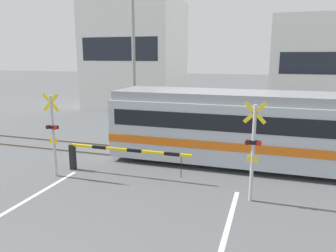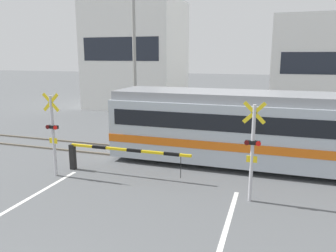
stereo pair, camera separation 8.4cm
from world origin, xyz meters
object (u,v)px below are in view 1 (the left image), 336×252
at_px(crossing_barrier_near, 106,153).
at_px(crossing_signal_left, 53,131).
at_px(pedestrian, 218,112).
at_px(crossing_barrier_far, 226,128).
at_px(commuter_train, 288,129).
at_px(crossing_signal_right, 253,147).

relative_size(crossing_barrier_near, crossing_signal_left, 1.58).
relative_size(crossing_barrier_near, pedestrian, 2.85).
bearing_deg(crossing_barrier_near, pedestrian, 74.25).
height_order(crossing_signal_left, pedestrian, crossing_signal_left).
xyz_separation_m(crossing_barrier_near, crossing_signal_left, (-1.69, -0.83, 0.93)).
relative_size(crossing_barrier_near, crossing_barrier_far, 1.00).
xyz_separation_m(crossing_barrier_far, crossing_signal_left, (-5.45, -6.74, 0.93)).
bearing_deg(crossing_barrier_near, crossing_barrier_far, 57.50).
distance_m(commuter_train, pedestrian, 7.83).
xyz_separation_m(crossing_barrier_far, pedestrian, (-1.06, 3.69, 0.20)).
xyz_separation_m(crossing_signal_right, pedestrian, (-2.74, 10.42, -0.72)).
height_order(commuter_train, crossing_barrier_far, commuter_train).
bearing_deg(commuter_train, crossing_barrier_far, 132.27).
height_order(commuter_train, pedestrian, commuter_train).
relative_size(crossing_barrier_far, crossing_signal_left, 1.58).
xyz_separation_m(commuter_train, crossing_signal_right, (-1.13, -3.65, 0.12)).
xyz_separation_m(crossing_barrier_near, crossing_barrier_far, (3.76, 5.91, 0.00)).
height_order(crossing_signal_left, crossing_signal_right, same).
relative_size(crossing_barrier_far, pedestrian, 2.85).
bearing_deg(commuter_train, crossing_signal_left, -156.19).
relative_size(commuter_train, pedestrian, 8.23).
height_order(crossing_signal_right, pedestrian, crossing_signal_right).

